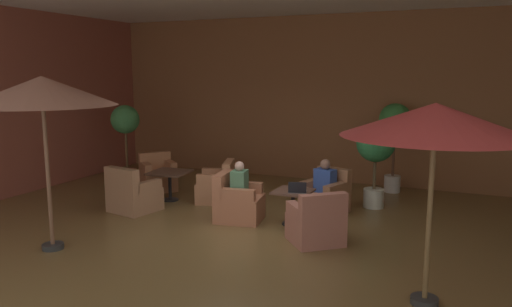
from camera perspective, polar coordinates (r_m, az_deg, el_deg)
The scene contains 19 objects.
ground_plane at distance 8.37m, azimuth -1.27°, elevation -9.26°, with size 11.40×9.15×0.02m, color brown.
wall_back_brick at distance 12.20m, azimuth 7.76°, elevation 6.21°, with size 11.40×0.08×4.00m, color brown.
cafe_table_front_left at distance 8.75m, azimuth 4.28°, elevation -5.27°, with size 0.65×0.65×0.61m.
armchair_front_left_north at distance 9.00m, azimuth -2.16°, elevation -5.68°, with size 0.91×0.85×0.87m.
armchair_front_left_east at distance 7.88m, azimuth 6.95°, elevation -8.03°, with size 1.05×1.05×0.86m.
armchair_front_left_south at distance 9.58m, azimuth 8.05°, elevation -4.92°, with size 0.92×0.97×0.83m.
cafe_table_front_right at distance 10.47m, azimuth -9.89°, elevation -2.66°, with size 0.83×0.83×0.61m.
armchair_front_right_north at distance 10.32m, azimuth -4.48°, elevation -3.79°, with size 0.94×0.97×0.85m.
armchair_front_right_east at distance 11.45m, azimuth -11.22°, elevation -2.58°, with size 1.00×1.00×0.84m.
armchair_front_right_south at distance 9.85m, azimuth -13.97°, elevation -4.65°, with size 0.93×0.92×0.89m.
patio_umbrella_tall_red at distance 5.78m, azimuth 19.90°, elevation 3.52°, with size 2.07×2.07×2.34m.
patio_umbrella_center_beige at distance 7.85m, azimuth -23.38°, elevation 6.53°, with size 2.13×2.13×2.61m.
potted_tree_left_corner at distance 12.29m, azimuth -14.77°, elevation 2.70°, with size 0.68×0.68×1.87m.
potted_tree_mid_left at distance 9.95m, azimuth 13.58°, elevation 0.41°, with size 0.75×0.75×1.67m.
potted_tree_mid_right at distance 11.31m, azimuth 15.67°, elevation 2.91°, with size 0.71×0.71×1.98m.
patron_blue_shirt at distance 8.89m, azimuth -1.92°, elevation -3.23°, with size 0.31×0.37×0.63m.
patron_by_window at distance 9.46m, azimuth 7.95°, elevation -2.82°, with size 0.44×0.35×0.64m.
iced_drink_cup at distance 8.75m, azimuth 4.35°, elevation -3.81°, with size 0.08×0.08×0.11m, color white.
open_laptop at distance 8.54m, azimuth 4.78°, elevation -4.18°, with size 0.36×0.30×0.20m.
Camera 1 is at (3.35, -7.18, 2.68)m, focal length 34.79 mm.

